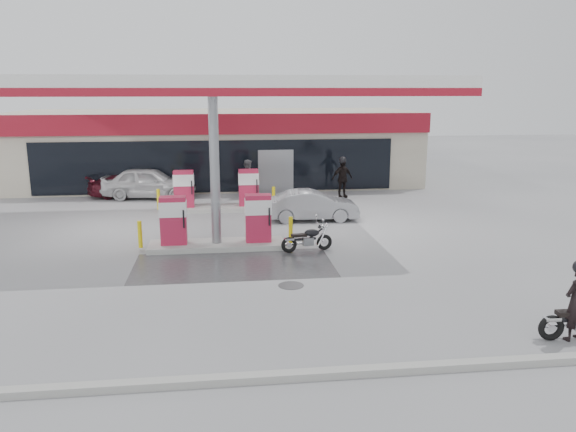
{
  "coord_description": "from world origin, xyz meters",
  "views": [
    {
      "loc": [
        0.16,
        -16.3,
        5.22
      ],
      "look_at": [
        2.31,
        1.23,
        1.2
      ],
      "focal_mm": 35.0,
      "sensor_mm": 36.0,
      "label": 1
    }
  ],
  "objects_px": {
    "pump_island_near": "(216,227)",
    "sedan_white": "(149,183)",
    "attendant": "(248,179)",
    "biker_walking": "(342,178)",
    "pump_island_far": "(217,194)",
    "hatchback_silver": "(312,205)",
    "parked_car_left": "(126,185)",
    "biker_main": "(576,303)",
    "parked_motorcycle": "(308,240)"
  },
  "relations": [
    {
      "from": "sedan_white",
      "to": "parked_car_left",
      "type": "xyz_separation_m",
      "value": [
        -1.24,
        0.8,
        -0.23
      ]
    },
    {
      "from": "parked_motorcycle",
      "to": "hatchback_silver",
      "type": "relative_size",
      "value": 0.47
    },
    {
      "from": "biker_main",
      "to": "parked_car_left",
      "type": "height_order",
      "value": "biker_main"
    },
    {
      "from": "pump_island_far",
      "to": "sedan_white",
      "type": "relative_size",
      "value": 1.15
    },
    {
      "from": "biker_main",
      "to": "sedan_white",
      "type": "distance_m",
      "value": 20.34
    },
    {
      "from": "hatchback_silver",
      "to": "biker_walking",
      "type": "xyz_separation_m",
      "value": [
        2.25,
        4.6,
        0.33
      ]
    },
    {
      "from": "pump_island_near",
      "to": "attendant",
      "type": "bearing_deg",
      "value": 80.13
    },
    {
      "from": "biker_walking",
      "to": "biker_main",
      "type": "bearing_deg",
      "value": -103.16
    },
    {
      "from": "pump_island_far",
      "to": "parked_car_left",
      "type": "xyz_separation_m",
      "value": [
        -4.5,
        4.0,
        -0.18
      ]
    },
    {
      "from": "biker_main",
      "to": "hatchback_silver",
      "type": "relative_size",
      "value": 0.45
    },
    {
      "from": "hatchback_silver",
      "to": "attendant",
      "type": "bearing_deg",
      "value": 25.87
    },
    {
      "from": "pump_island_near",
      "to": "parked_car_left",
      "type": "bearing_deg",
      "value": 114.23
    },
    {
      "from": "parked_motorcycle",
      "to": "sedan_white",
      "type": "distance_m",
      "value": 11.78
    },
    {
      "from": "attendant",
      "to": "hatchback_silver",
      "type": "xyz_separation_m",
      "value": [
        2.3,
        -5.2,
        -0.32
      ]
    },
    {
      "from": "sedan_white",
      "to": "attendant",
      "type": "relative_size",
      "value": 2.39
    },
    {
      "from": "hatchback_silver",
      "to": "parked_car_left",
      "type": "bearing_deg",
      "value": 54.45
    },
    {
      "from": "pump_island_near",
      "to": "parked_motorcycle",
      "type": "bearing_deg",
      "value": -14.94
    },
    {
      "from": "parked_motorcycle",
      "to": "biker_walking",
      "type": "height_order",
      "value": "biker_walking"
    },
    {
      "from": "pump_island_far",
      "to": "parked_car_left",
      "type": "relative_size",
      "value": 1.41
    },
    {
      "from": "biker_main",
      "to": "pump_island_far",
      "type": "bearing_deg",
      "value": -81.22
    },
    {
      "from": "attendant",
      "to": "hatchback_silver",
      "type": "bearing_deg",
      "value": -167.2
    },
    {
      "from": "biker_main",
      "to": "attendant",
      "type": "relative_size",
      "value": 0.89
    },
    {
      "from": "biker_main",
      "to": "parked_car_left",
      "type": "bearing_deg",
      "value": -75.72
    },
    {
      "from": "sedan_white",
      "to": "attendant",
      "type": "xyz_separation_m",
      "value": [
        4.79,
        -0.4,
        0.17
      ]
    },
    {
      "from": "sedan_white",
      "to": "hatchback_silver",
      "type": "height_order",
      "value": "sedan_white"
    },
    {
      "from": "pump_island_far",
      "to": "biker_main",
      "type": "height_order",
      "value": "pump_island_far"
    },
    {
      "from": "biker_main",
      "to": "sedan_white",
      "type": "relative_size",
      "value": 0.37
    },
    {
      "from": "pump_island_far",
      "to": "biker_main",
      "type": "bearing_deg",
      "value": -61.83
    },
    {
      "from": "sedan_white",
      "to": "biker_walking",
      "type": "xyz_separation_m",
      "value": [
        9.35,
        -1.0,
        0.18
      ]
    },
    {
      "from": "pump_island_far",
      "to": "hatchback_silver",
      "type": "relative_size",
      "value": 1.39
    },
    {
      "from": "biker_main",
      "to": "hatchback_silver",
      "type": "xyz_separation_m",
      "value": [
        -3.69,
        11.65,
        -0.22
      ]
    },
    {
      "from": "hatchback_silver",
      "to": "biker_main",
      "type": "bearing_deg",
      "value": -160.46
    },
    {
      "from": "biker_walking",
      "to": "parked_motorcycle",
      "type": "bearing_deg",
      "value": -127.37
    },
    {
      "from": "pump_island_near",
      "to": "biker_main",
      "type": "bearing_deg",
      "value": -46.93
    },
    {
      "from": "attendant",
      "to": "biker_walking",
      "type": "bearing_deg",
      "value": -108.61
    },
    {
      "from": "sedan_white",
      "to": "pump_island_near",
      "type": "bearing_deg",
      "value": -152.48
    },
    {
      "from": "attendant",
      "to": "parked_car_left",
      "type": "height_order",
      "value": "attendant"
    },
    {
      "from": "parked_motorcycle",
      "to": "biker_walking",
      "type": "distance_m",
      "value": 9.53
    },
    {
      "from": "pump_island_near",
      "to": "biker_main",
      "type": "relative_size",
      "value": 3.09
    },
    {
      "from": "attendant",
      "to": "biker_main",
      "type": "bearing_deg",
      "value": -171.52
    },
    {
      "from": "parked_car_left",
      "to": "biker_main",
      "type": "bearing_deg",
      "value": -169.1
    },
    {
      "from": "sedan_white",
      "to": "parked_car_left",
      "type": "height_order",
      "value": "sedan_white"
    },
    {
      "from": "pump_island_far",
      "to": "biker_main",
      "type": "relative_size",
      "value": 3.09
    },
    {
      "from": "pump_island_far",
      "to": "parked_motorcycle",
      "type": "height_order",
      "value": "pump_island_far"
    },
    {
      "from": "pump_island_near",
      "to": "hatchback_silver",
      "type": "distance_m",
      "value": 5.26
    },
    {
      "from": "parked_car_left",
      "to": "pump_island_near",
      "type": "bearing_deg",
      "value": -178.54
    },
    {
      "from": "pump_island_far",
      "to": "parked_motorcycle",
      "type": "relative_size",
      "value": 2.95
    },
    {
      "from": "biker_main",
      "to": "biker_walking",
      "type": "relative_size",
      "value": 0.88
    },
    {
      "from": "pump_island_near",
      "to": "sedan_white",
      "type": "bearing_deg",
      "value": 109.51
    },
    {
      "from": "parked_motorcycle",
      "to": "hatchback_silver",
      "type": "distance_m",
      "value": 4.48
    }
  ]
}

